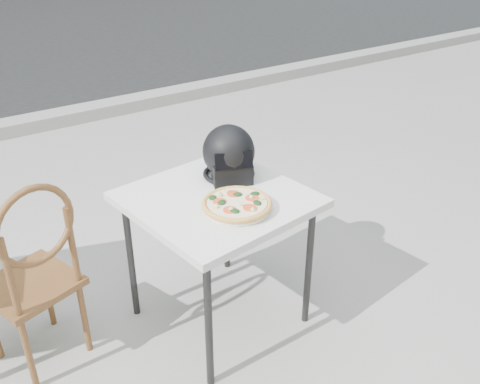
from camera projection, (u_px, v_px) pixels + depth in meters
ground at (144, 324)px, 2.70m from camera, size 80.00×80.00×0.00m
curb at (2, 129)px, 4.85m from camera, size 30.00×0.25×0.12m
cafe_table_main at (218, 208)px, 2.44m from camera, size 0.83×0.83×0.71m
plate at (237, 208)px, 2.30m from camera, size 0.30×0.30×0.02m
pizza at (237, 204)px, 2.29m from camera, size 0.38×0.38×0.04m
helmet at (229, 155)px, 2.53m from camera, size 0.33×0.33×0.26m
cafe_chair_main at (34, 268)px, 2.24m from camera, size 0.45×0.45×0.94m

